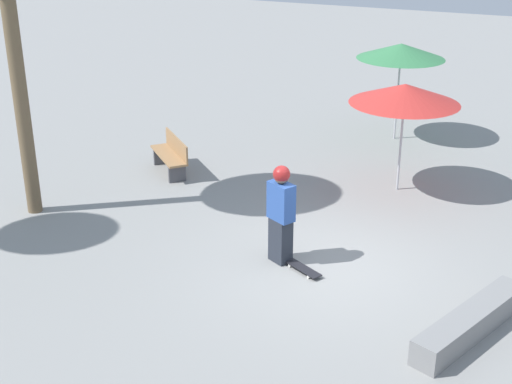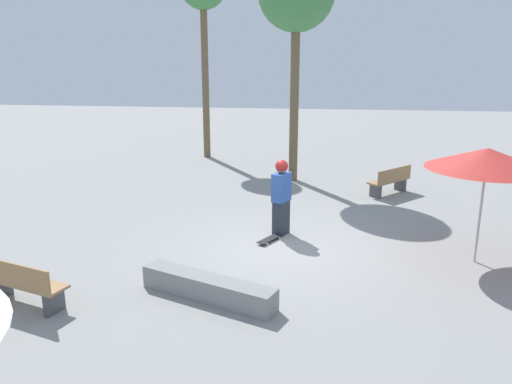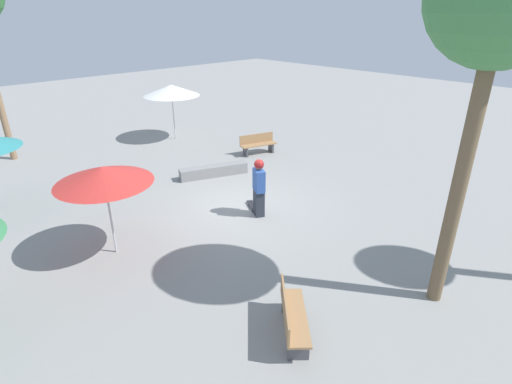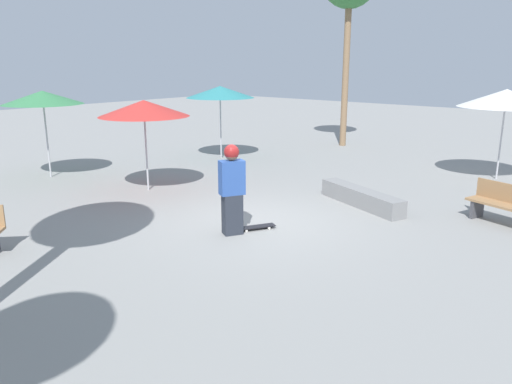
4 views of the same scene
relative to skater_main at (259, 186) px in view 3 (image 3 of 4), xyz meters
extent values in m
plane|color=gray|center=(-0.12, 0.81, -0.98)|extent=(60.00, 60.00, 0.00)
cube|color=#282D38|center=(0.00, 0.00, -0.57)|extent=(0.41, 0.45, 0.82)
cube|color=#2D519E|center=(0.00, 0.00, 0.18)|extent=(0.46, 0.55, 0.68)
sphere|color=#8C6647|center=(0.00, 0.00, 0.65)|extent=(0.27, 0.27, 0.27)
sphere|color=maroon|center=(0.00, 0.00, 0.68)|extent=(0.30, 0.30, 0.30)
cube|color=black|center=(0.20, 0.50, -0.91)|extent=(0.56, 0.80, 0.02)
cylinder|color=silver|center=(0.25, 0.76, -0.95)|extent=(0.05, 0.06, 0.05)
cylinder|color=silver|center=(0.40, 0.68, -0.95)|extent=(0.05, 0.06, 0.05)
cylinder|color=silver|center=(0.01, 0.32, -0.95)|extent=(0.05, 0.06, 0.05)
cylinder|color=silver|center=(0.16, 0.24, -0.95)|extent=(0.05, 0.06, 0.05)
cube|color=gray|center=(0.99, 3.44, -0.77)|extent=(2.56, 1.36, 0.41)
cube|color=#47474C|center=(4.58, 3.90, -0.78)|extent=(0.20, 0.40, 0.40)
cube|color=#47474C|center=(3.39, 4.27, -0.78)|extent=(0.20, 0.40, 0.40)
cube|color=#9E754C|center=(3.99, 4.08, -0.55)|extent=(1.66, 0.90, 0.05)
cube|color=#9E754C|center=(4.05, 4.27, -0.33)|extent=(1.54, 0.52, 0.40)
cube|color=#47474C|center=(-2.54, -3.56, -0.78)|extent=(0.34, 0.33, 0.40)
cube|color=#47474C|center=(-3.40, -4.47, -0.78)|extent=(0.34, 0.33, 0.40)
cube|color=#9E754C|center=(-2.97, -4.02, -0.55)|extent=(1.41, 1.47, 0.05)
cube|color=#9E754C|center=(-3.12, -3.88, -0.33)|extent=(1.12, 1.20, 0.40)
cylinder|color=#B7B7BC|center=(-4.12, 1.12, 0.14)|extent=(0.05, 0.05, 2.24)
cone|color=red|center=(-4.12, 1.12, 1.20)|extent=(2.34, 2.34, 0.42)
cylinder|color=#B7B7BC|center=(2.65, 8.54, 0.23)|extent=(0.05, 0.05, 2.41)
cone|color=white|center=(2.65, 8.54, 1.36)|extent=(2.60, 2.60, 0.50)
cylinder|color=brown|center=(0.06, -5.44, 1.86)|extent=(0.29, 0.29, 5.67)
camera|label=1|loc=(10.46, 4.17, 5.10)|focal=50.00mm
camera|label=2|loc=(-0.91, 11.22, 3.15)|focal=35.00mm
camera|label=3|loc=(-7.64, -7.76, 4.80)|focal=28.00mm
camera|label=4|loc=(6.47, -6.92, 2.38)|focal=35.00mm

